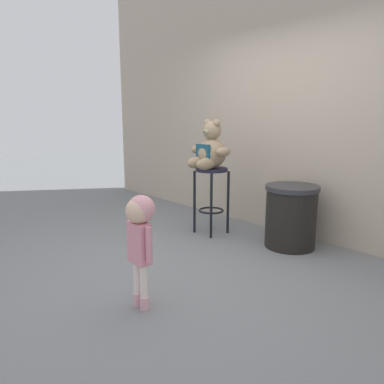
{
  "coord_description": "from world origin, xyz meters",
  "views": [
    {
      "loc": [
        2.57,
        -2.16,
        1.42
      ],
      "look_at": [
        -0.09,
        0.23,
        0.69
      ],
      "focal_mm": 34.7,
      "sensor_mm": 36.0,
      "label": 1
    }
  ],
  "objects_px": {
    "child_walking": "(140,227)",
    "trash_bin": "(291,216)",
    "teddy_bear": "(210,150)",
    "bar_stool_with_teddy": "(211,187)"
  },
  "relations": [
    {
      "from": "child_walking",
      "to": "trash_bin",
      "type": "bearing_deg",
      "value": -126.87
    },
    {
      "from": "child_walking",
      "to": "trash_bin",
      "type": "xyz_separation_m",
      "value": [
        -0.02,
        1.98,
        -0.28
      ]
    },
    {
      "from": "teddy_bear",
      "to": "child_walking",
      "type": "height_order",
      "value": "teddy_bear"
    },
    {
      "from": "teddy_bear",
      "to": "trash_bin",
      "type": "height_order",
      "value": "teddy_bear"
    },
    {
      "from": "teddy_bear",
      "to": "trash_bin",
      "type": "xyz_separation_m",
      "value": [
        0.94,
        0.33,
        -0.68
      ]
    },
    {
      "from": "trash_bin",
      "to": "bar_stool_with_teddy",
      "type": "bearing_deg",
      "value": -162.39
    },
    {
      "from": "bar_stool_with_teddy",
      "to": "teddy_bear",
      "type": "distance_m",
      "value": 0.45
    },
    {
      "from": "child_walking",
      "to": "trash_bin",
      "type": "height_order",
      "value": "child_walking"
    },
    {
      "from": "child_walking",
      "to": "trash_bin",
      "type": "relative_size",
      "value": 1.26
    },
    {
      "from": "bar_stool_with_teddy",
      "to": "child_walking",
      "type": "bearing_deg",
      "value": -60.4
    }
  ]
}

